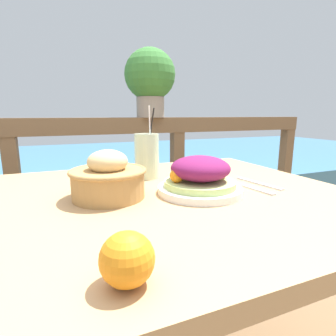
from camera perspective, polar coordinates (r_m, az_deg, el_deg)
patio_table at (r=0.78m, az=-4.38°, el=-12.26°), size 1.20×0.91×0.75m
railing_fence at (r=1.53m, az=-13.75°, el=0.70°), size 2.80×0.08×0.95m
sea_backdrop at (r=4.07m, az=-18.75°, el=-0.36°), size 12.00×4.00×0.35m
salad_plate at (r=0.76m, az=7.00°, el=-2.03°), size 0.24×0.24×0.11m
drink_glass at (r=0.94m, az=-4.65°, el=2.66°), size 0.09×0.09×0.26m
bread_basket at (r=0.73m, az=-12.85°, el=-2.21°), size 0.21×0.21×0.13m
potted_plant at (r=1.58m, az=-3.94°, el=18.92°), size 0.29×0.29×0.39m
fork at (r=0.86m, az=17.39°, el=-4.01°), size 0.04×0.18×0.00m
knife at (r=0.91m, az=19.15°, el=-3.17°), size 0.04×0.18×0.00m
orange_near_basket at (r=0.37m, az=-8.88°, el=-19.01°), size 0.07×0.07×0.07m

